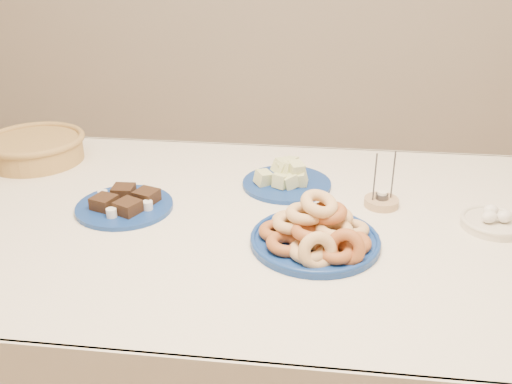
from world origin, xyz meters
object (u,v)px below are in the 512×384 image
wicker_basket (35,148)px  egg_bowl (493,221)px  candle_holder (381,201)px  melon_plate (286,178)px  brownie_plate (125,204)px  dining_table (258,252)px  donut_platter (317,233)px

wicker_basket → egg_bowl: (1.38, -0.29, -0.03)m
wicker_basket → candle_holder: candle_holder is taller
melon_plate → brownie_plate: melon_plate is taller
brownie_plate → egg_bowl: (0.97, 0.02, 0.00)m
dining_table → brownie_plate: (-0.37, 0.01, 0.12)m
wicker_basket → egg_bowl: 1.41m
candle_holder → egg_bowl: (0.28, -0.09, 0.00)m
dining_table → candle_holder: size_ratio=10.78×
donut_platter → egg_bowl: (0.45, 0.15, -0.02)m
brownie_plate → melon_plate: bearing=25.5°
brownie_plate → candle_holder: candle_holder is taller
brownie_plate → egg_bowl: bearing=0.9°
candle_holder → brownie_plate: bearing=-171.3°
wicker_basket → dining_table: bearing=-22.0°
dining_table → donut_platter: 0.24m
wicker_basket → donut_platter: bearing=-25.1°
melon_plate → brownie_plate: 0.47m
brownie_plate → donut_platter: bearing=-14.2°
dining_table → brownie_plate: bearing=178.8°
melon_plate → brownie_plate: bearing=-154.5°
egg_bowl → dining_table: bearing=-177.7°
egg_bowl → candle_holder: bearing=161.7°
melon_plate → candle_holder: 0.29m
dining_table → egg_bowl: 0.62m
donut_platter → candle_holder: (0.17, 0.24, -0.02)m
wicker_basket → candle_holder: 1.12m
donut_platter → brownie_plate: size_ratio=1.29×
dining_table → wicker_basket: wicker_basket is taller
melon_plate → candle_holder: candle_holder is taller
dining_table → candle_holder: bearing=19.2°
donut_platter → candle_holder: size_ratio=2.38×
brownie_plate → wicker_basket: bearing=143.1°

